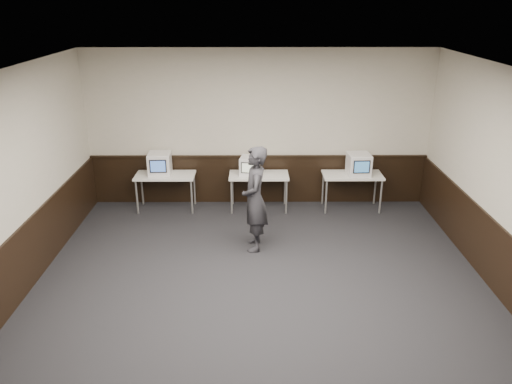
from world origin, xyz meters
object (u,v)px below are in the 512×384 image
emac_right (359,164)px  person (255,199)px  desk_left (165,178)px  desk_right (352,178)px  desk_center (259,178)px  emac_center (250,166)px  emac_left (160,164)px

emac_right → person: size_ratio=0.27×
desk_left → person: size_ratio=0.66×
desk_left → emac_right: emac_right is taller
desk_right → desk_center: bearing=180.0°
emac_center → emac_right: bearing=9.1°
emac_left → person: bearing=-45.1°
desk_center → emac_right: 2.03m
desk_left → desk_right: size_ratio=1.00×
desk_right → emac_right: size_ratio=2.42×
desk_right → emac_center: size_ratio=2.67×
emac_left → emac_right: 4.00m
desk_left → desk_center: size_ratio=1.00×
desk_left → person: (1.81, -1.73, 0.24)m
emac_right → person: (-2.09, -1.70, -0.06)m
emac_left → emac_right: emac_left is taller
emac_left → emac_center: size_ratio=1.11×
desk_right → emac_right: bearing=-15.1°
person → emac_left: bearing=-134.3°
desk_center → person: size_ratio=0.66×
desk_left → emac_left: (-0.10, 0.03, 0.29)m
desk_right → emac_center: 2.10m
desk_center → person: (-0.09, -1.73, 0.24)m
desk_center → emac_left: (-2.00, 0.03, 0.29)m
desk_right → person: bearing=-139.0°
desk_right → person: size_ratio=0.66×
emac_left → desk_right: bearing=-2.9°
desk_center → person: 1.75m
desk_right → person: (-1.99, -1.73, 0.24)m
desk_left → desk_right: bearing=0.0°
desk_left → desk_center: bearing=0.0°
desk_center → emac_left: emac_left is taller
emac_center → emac_left: bearing=-171.1°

